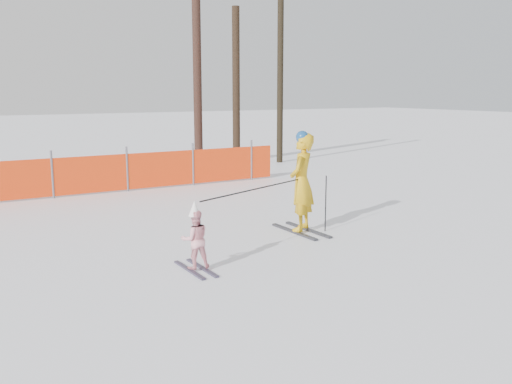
{
  "coord_description": "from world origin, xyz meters",
  "views": [
    {
      "loc": [
        -5.13,
        -8.05,
        2.79
      ],
      "look_at": [
        0.0,
        0.5,
        1.0
      ],
      "focal_mm": 40.0,
      "sensor_mm": 36.0,
      "label": 1
    }
  ],
  "objects": [
    {
      "name": "adult",
      "position": [
        1.33,
        0.96,
        1.01
      ],
      "size": [
        0.83,
        1.47,
        2.01
      ],
      "color": "black",
      "rests_on": "ground"
    },
    {
      "name": "ground",
      "position": [
        0.0,
        0.0,
        0.0
      ],
      "size": [
        120.0,
        120.0,
        0.0
      ],
      "primitive_type": "plane",
      "color": "white",
      "rests_on": "ground"
    },
    {
      "name": "safety_fence",
      "position": [
        -2.83,
        7.21,
        0.56
      ],
      "size": [
        14.72,
        0.06,
        1.25
      ],
      "color": "#595960",
      "rests_on": "ground"
    },
    {
      "name": "child",
      "position": [
        -1.52,
        -0.18,
        0.5
      ],
      "size": [
        0.51,
        1.06,
        1.11
      ],
      "color": "black",
      "rests_on": "ground"
    },
    {
      "name": "ski_poles",
      "position": [
        0.44,
        0.5,
        0.93
      ],
      "size": [
        3.19,
        1.08,
        1.12
      ],
      "color": "black",
      "rests_on": "ground"
    },
    {
      "name": "tree_trunks",
      "position": [
        5.13,
        10.99,
        3.28
      ],
      "size": [
        3.49,
        1.15,
        7.22
      ],
      "color": "#321D16",
      "rests_on": "ground"
    }
  ]
}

